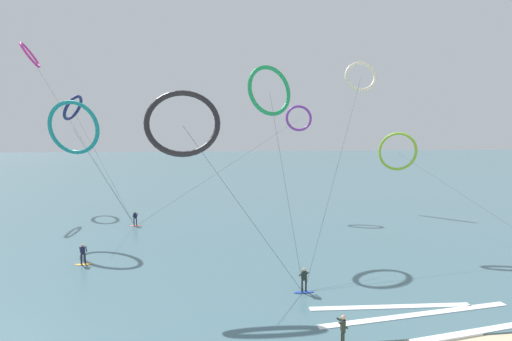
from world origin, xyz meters
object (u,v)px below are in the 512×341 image
(surfer_cobalt, at_px, (304,282))
(kite_ivory, at_px, (361,77))
(kite_teal, at_px, (73,128))
(kite_violet, at_px, (298,118))
(kite_magenta, at_px, (30,55))
(kite_emerald, at_px, (270,91))
(kite_charcoal, at_px, (183,123))
(kite_lime, at_px, (397,151))
(kite_navy, at_px, (73,108))
(surfer_crimson, at_px, (343,333))
(surfer_amber, at_px, (83,256))
(surfer_coral, at_px, (135,219))

(surfer_cobalt, distance_m, kite_ivory, 22.99)
(kite_teal, height_order, kite_violet, kite_violet)
(surfer_cobalt, distance_m, kite_magenta, 49.73)
(kite_emerald, xyz_separation_m, kite_ivory, (9.75, 2.03, 1.74))
(surfer_cobalt, height_order, kite_ivory, kite_ivory)
(kite_teal, xyz_separation_m, kite_charcoal, (11.67, -12.86, 0.21))
(kite_lime, xyz_separation_m, kite_magenta, (-49.79, 8.63, 13.19))
(kite_navy, height_order, kite_charcoal, kite_navy)
(surfer_cobalt, relative_size, surfer_crimson, 1.00)
(surfer_cobalt, bearing_deg, surfer_amber, 143.75)
(kite_navy, height_order, kite_teal, kite_navy)
(surfer_cobalt, relative_size, kite_charcoal, 0.12)
(surfer_crimson, xyz_separation_m, kite_navy, (-25.93, 40.26, 13.53))
(surfer_coral, xyz_separation_m, kite_magenta, (-15.97, 13.18, 20.58))
(kite_navy, xyz_separation_m, kite_charcoal, (17.57, -30.43, -2.84))
(surfer_cobalt, distance_m, kite_navy, 44.47)
(surfer_amber, xyz_separation_m, kite_magenta, (-14.28, 25.85, 20.58))
(kite_magenta, xyz_separation_m, kite_ivory, (40.01, -19.16, -4.98))
(surfer_amber, xyz_separation_m, kite_charcoal, (8.42, -4.04, 10.61))
(kite_ivory, bearing_deg, kite_navy, 156.42)
(surfer_cobalt, distance_m, kite_teal, 27.55)
(kite_violet, bearing_deg, kite_charcoal, -117.21)
(kite_lime, xyz_separation_m, kite_violet, (-13.54, 0.85, 4.40))
(surfer_crimson, bearing_deg, kite_charcoal, -133.06)
(surfer_amber, height_order, kite_magenta, kite_magenta)
(kite_navy, relative_size, kite_teal, 1.16)
(kite_navy, bearing_deg, surfer_coral, 44.79)
(surfer_crimson, relative_size, kite_lime, 0.06)
(surfer_cobalt, height_order, surfer_crimson, surfer_cobalt)
(surfer_coral, xyz_separation_m, kite_emerald, (14.29, -8.01, 13.86))
(kite_emerald, height_order, kite_ivory, kite_ivory)
(kite_lime, bearing_deg, surfer_coral, -127.65)
(surfer_amber, xyz_separation_m, kite_violet, (21.97, 18.07, 11.79))
(surfer_crimson, distance_m, kite_ivory, 27.37)
(kite_emerald, bearing_deg, kite_lime, 6.20)
(kite_navy, distance_m, kite_lime, 46.00)
(kite_lime, bearing_deg, kite_teal, -123.09)
(surfer_amber, bearing_deg, kite_emerald, 171.29)
(kite_emerald, height_order, kite_navy, kite_emerald)
(surfer_crimson, height_order, kite_magenta, kite_magenta)
(surfer_coral, height_order, surfer_amber, same)
(kite_magenta, bearing_deg, kite_emerald, -132.87)
(surfer_crimson, distance_m, kite_emerald, 23.21)
(kite_violet, bearing_deg, kite_emerald, -109.78)
(surfer_coral, bearing_deg, surfer_crimson, 123.06)
(surfer_amber, relative_size, kite_navy, 0.11)
(kite_magenta, bearing_deg, kite_lime, -107.71)
(kite_lime, bearing_deg, kite_magenta, -145.15)
(kite_navy, xyz_separation_m, kite_ivory, (34.89, -19.69, 2.15))
(surfer_crimson, distance_m, kite_navy, 49.76)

